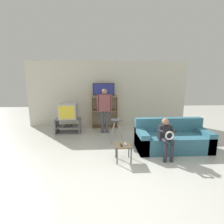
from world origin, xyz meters
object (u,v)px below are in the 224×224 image
(couch, at_px, (172,139))
(person_standing_adult, at_px, (105,107))
(folding_stool, at_px, (117,124))
(remote_control_white, at_px, (125,144))
(remote_control_black, at_px, (121,145))
(snack_table, at_px, (123,147))
(person_seated_child, at_px, (166,135))
(tv_stand, at_px, (68,126))
(television_flat, at_px, (104,90))
(media_shelf, at_px, (105,112))
(television_main, at_px, (68,111))

(couch, bearing_deg, person_standing_adult, 139.92)
(folding_stool, bearing_deg, remote_control_white, -84.26)
(folding_stool, distance_m, remote_control_black, 1.19)
(snack_table, bearing_deg, person_seated_child, 5.13)
(tv_stand, xyz_separation_m, couch, (3.09, -1.59, 0.03))
(remote_control_white, xyz_separation_m, person_seated_child, (0.97, 0.06, 0.18))
(television_flat, distance_m, person_seated_child, 3.22)
(remote_control_black, xyz_separation_m, person_standing_adult, (-0.35, 2.12, 0.55))
(media_shelf, relative_size, person_seated_child, 1.29)
(remote_control_white, bearing_deg, tv_stand, 118.35)
(couch, bearing_deg, person_seated_child, -126.77)
(media_shelf, xyz_separation_m, person_standing_adult, (-0.01, -0.73, 0.31))
(television_main, distance_m, person_seated_child, 3.43)
(tv_stand, height_order, television_main, television_main)
(remote_control_white, relative_size, person_seated_child, 0.15)
(television_main, bearing_deg, couch, -27.71)
(snack_table, xyz_separation_m, person_seated_child, (1.02, 0.09, 0.25))
(person_seated_child, bearing_deg, person_standing_adult, 125.42)
(television_main, relative_size, remote_control_black, 4.18)
(tv_stand, xyz_separation_m, snack_table, (1.70, -2.18, 0.07))
(tv_stand, height_order, remote_control_white, tv_stand)
(television_main, relative_size, couch, 0.32)
(television_main, height_order, snack_table, television_main)
(television_main, distance_m, person_standing_adult, 1.29)
(media_shelf, distance_m, snack_table, 2.86)
(person_seated_child, bearing_deg, television_flat, 117.90)
(media_shelf, distance_m, couch, 2.88)
(couch, height_order, person_standing_adult, person_standing_adult)
(media_shelf, height_order, person_seated_child, media_shelf)
(couch, height_order, person_seated_child, person_seated_child)
(snack_table, relative_size, person_seated_child, 0.40)
(folding_stool, bearing_deg, person_standing_adult, 109.98)
(media_shelf, distance_m, person_seated_child, 3.07)
(tv_stand, height_order, remote_control_black, tv_stand)
(television_main, height_order, remote_control_black, television_main)
(television_flat, distance_m, remote_control_white, 3.02)
(media_shelf, distance_m, person_standing_adult, 0.79)
(tv_stand, xyz_separation_m, person_seated_child, (2.72, -2.08, 0.32))
(television_flat, bearing_deg, media_shelf, -2.00)
(television_flat, distance_m, snack_table, 3.07)
(person_seated_child, bearing_deg, tv_stand, 142.50)
(remote_control_white, relative_size, person_standing_adult, 0.09)
(tv_stand, relative_size, folding_stool, 1.20)
(remote_control_white, bearing_deg, couch, 11.50)
(remote_control_black, distance_m, couch, 1.57)
(folding_stool, relative_size, person_seated_child, 0.74)
(television_main, xyz_separation_m, person_standing_adult, (1.28, -0.11, 0.16))
(media_shelf, bearing_deg, remote_control_black, -83.22)
(media_shelf, height_order, snack_table, media_shelf)
(snack_table, relative_size, remote_control_white, 2.67)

